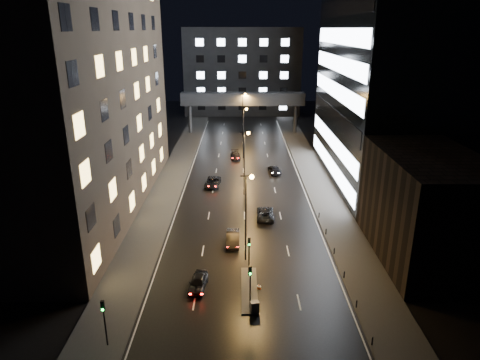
{
  "coord_description": "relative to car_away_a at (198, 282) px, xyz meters",
  "views": [
    {
      "loc": [
        -0.62,
        -34.5,
        24.64
      ],
      "look_at": [
        -0.64,
        23.61,
        4.0
      ],
      "focal_mm": 32.0,
      "sensor_mm": 36.0,
      "label": 1
    }
  ],
  "objects": [
    {
      "name": "building_left",
      "position": [
        -17.67,
        21.62,
        19.32
      ],
      "size": [
        15.0,
        48.0,
        40.0
      ],
      "primitive_type": "cube",
      "color": "#2D2319",
      "rests_on": "ground"
    },
    {
      "name": "car_toward_b",
      "position": [
        10.41,
        36.33,
        -0.02
      ],
      "size": [
        2.35,
        4.72,
        1.32
      ],
      "primitive_type": "imported",
      "rotation": [
        0.0,
        0.0,
        3.26
      ],
      "color": "black",
      "rests_on": "ground"
    },
    {
      "name": "car_toward_a",
      "position": [
        7.67,
        16.87,
        0.01
      ],
      "size": [
        2.47,
        5.02,
        1.37
      ],
      "primitive_type": "imported",
      "rotation": [
        0.0,
        0.0,
        3.1
      ],
      "color": "black",
      "rests_on": "ground"
    },
    {
      "name": "building_right_low",
      "position": [
        24.83,
        6.62,
        5.32
      ],
      "size": [
        10.0,
        18.0,
        12.0
      ],
      "primitive_type": "cube",
      "color": "black",
      "rests_on": "ground"
    },
    {
      "name": "sidewalk_left",
      "position": [
        -7.67,
        32.62,
        -0.6
      ],
      "size": [
        5.0,
        110.0,
        0.15
      ],
      "primitive_type": "cube",
      "color": "#383533",
      "rests_on": "ground"
    },
    {
      "name": "bollard_row",
      "position": [
        15.03,
        4.12,
        -0.23
      ],
      "size": [
        0.12,
        25.12,
        0.9
      ],
      "color": "black",
      "rests_on": "ground"
    },
    {
      "name": "building_far",
      "position": [
        4.83,
        95.62,
        11.82
      ],
      "size": [
        34.0,
        14.0,
        25.0
      ],
      "primitive_type": "cube",
      "color": "#333335",
      "rests_on": "ground"
    },
    {
      "name": "building_right_glass",
      "position": [
        29.83,
        33.62,
        21.82
      ],
      "size": [
        20.0,
        36.0,
        45.0
      ],
      "primitive_type": "cube",
      "color": "black",
      "rests_on": "ground"
    },
    {
      "name": "streetlight_mid_a",
      "position": [
        4.99,
        25.62,
        5.82
      ],
      "size": [
        1.45,
        0.5,
        10.15
      ],
      "color": "black",
      "rests_on": "ground"
    },
    {
      "name": "cone_a",
      "position": [
        6.06,
        -0.09,
        -0.43
      ],
      "size": [
        0.35,
        0.35,
        0.48
      ],
      "primitive_type": "cone",
      "rotation": [
        0.0,
        0.0,
        0.06
      ],
      "color": "#FF540D",
      "rests_on": "ground"
    },
    {
      "name": "cone_b",
      "position": [
        6.16,
        -0.15,
        -0.45
      ],
      "size": [
        0.38,
        0.38,
        0.45
      ],
      "primitive_type": "cone",
      "rotation": [
        0.0,
        0.0,
        0.09
      ],
      "color": "#F5500C",
      "rests_on": "ground"
    },
    {
      "name": "traffic_signal_corner",
      "position": [
        -6.67,
        -8.38,
        2.27
      ],
      "size": [
        0.28,
        0.34,
        4.4
      ],
      "color": "black",
      "rests_on": "ground"
    },
    {
      "name": "streetlight_far",
      "position": [
        4.99,
        65.62,
        5.82
      ],
      "size": [
        1.45,
        0.5,
        10.15
      ],
      "color": "black",
      "rests_on": "ground"
    },
    {
      "name": "car_away_d",
      "position": [
        3.26,
        45.37,
        -0.02
      ],
      "size": [
        2.18,
        4.65,
        1.31
      ],
      "primitive_type": "imported",
      "rotation": [
        0.0,
        0.0,
        0.08
      ],
      "color": "black",
      "rests_on": "ground"
    },
    {
      "name": "utility_cabinet",
      "position": [
        5.53,
        -4.08,
        0.03
      ],
      "size": [
        0.89,
        0.71,
        1.11
      ],
      "primitive_type": "cube",
      "rotation": [
        0.0,
        0.0,
        0.28
      ],
      "color": "#434345",
      "rests_on": "median_island"
    },
    {
      "name": "median_island",
      "position": [
        5.13,
        -0.38,
        -0.6
      ],
      "size": [
        1.6,
        8.0,
        0.15
      ],
      "primitive_type": "cube",
      "color": "#383533",
      "rests_on": "ground"
    },
    {
      "name": "car_away_b",
      "position": [
        3.33,
        9.34,
        0.06
      ],
      "size": [
        1.57,
        4.48,
        1.48
      ],
      "primitive_type": "imported",
      "rotation": [
        0.0,
        0.0,
        0.0
      ],
      "color": "black",
      "rests_on": "ground"
    },
    {
      "name": "car_away_c",
      "position": [
        -0.32,
        29.48,
        0.01
      ],
      "size": [
        2.7,
        5.13,
        1.38
      ],
      "primitive_type": "imported",
      "rotation": [
        0.0,
        0.0,
        -0.09
      ],
      "color": "black",
      "rests_on": "ground"
    },
    {
      "name": "car_away_a",
      "position": [
        0.0,
        0.0,
        0.0
      ],
      "size": [
        1.99,
        4.11,
        1.35
      ],
      "primitive_type": "imported",
      "rotation": [
        0.0,
        0.0,
        -0.1
      ],
      "color": "black",
      "rests_on": "ground"
    },
    {
      "name": "traffic_signal_far",
      "position": [
        5.13,
        -3.38,
        2.42
      ],
      "size": [
        0.28,
        0.34,
        4.4
      ],
      "color": "black",
      "rests_on": "median_island"
    },
    {
      "name": "skybridge",
      "position": [
        4.83,
        67.62,
        7.66
      ],
      "size": [
        30.0,
        3.0,
        10.0
      ],
      "color": "#333335",
      "rests_on": "ground"
    },
    {
      "name": "ground",
      "position": [
        4.83,
        37.62,
        -0.68
      ],
      "size": [
        160.0,
        160.0,
        0.0
      ],
      "primitive_type": "plane",
      "color": "black",
      "rests_on": "ground"
    },
    {
      "name": "streetlight_near",
      "position": [
        4.99,
        5.62,
        5.82
      ],
      "size": [
        1.45,
        0.5,
        10.15
      ],
      "color": "black",
      "rests_on": "ground"
    },
    {
      "name": "streetlight_mid_b",
      "position": [
        4.99,
        45.62,
        5.82
      ],
      "size": [
        1.45,
        0.5,
        10.15
      ],
      "color": "black",
      "rests_on": "ground"
    },
    {
      "name": "traffic_signal_near",
      "position": [
        5.13,
        2.12,
        2.42
      ],
      "size": [
        0.28,
        0.34,
        4.4
      ],
      "color": "black",
      "rests_on": "median_island"
    },
    {
      "name": "sidewalk_right",
      "position": [
        17.33,
        32.62,
        -0.6
      ],
      "size": [
        5.0,
        110.0,
        0.15
      ],
      "primitive_type": "cube",
      "color": "#383533",
      "rests_on": "ground"
    }
  ]
}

